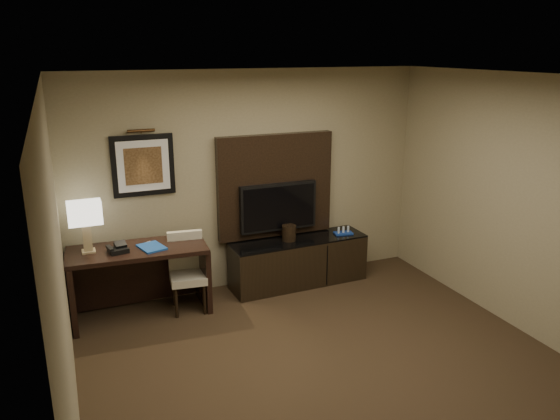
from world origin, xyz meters
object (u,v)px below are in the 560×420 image
desk_chair (188,277)px  table_lamp (86,226)px  credenza (298,261)px  tv (278,207)px  desk_phone (118,248)px  ice_bucket (289,233)px  desk (140,282)px  minibar_tray (343,231)px

desk_chair → table_lamp: table_lamp is taller
credenza → table_lamp: table_lamp is taller
tv → desk_phone: size_ratio=5.08×
credenza → ice_bucket: size_ratio=8.95×
ice_bucket → desk: bearing=-176.7°
credenza → ice_bucket: (-0.13, 0.01, 0.40)m
tv → ice_bucket: bearing=-54.5°
tv → ice_bucket: size_ratio=5.09×
ice_bucket → minibar_tray: bearing=-3.3°
credenza → desk_chair: bearing=-174.3°
desk → minibar_tray: 2.64m
desk_chair → desk_phone: size_ratio=4.24×
desk_chair → credenza: bearing=14.4°
table_lamp → minibar_tray: (3.13, -0.01, -0.46)m
desk_phone → ice_bucket: 2.10m
desk_phone → desk_chair: bearing=-14.4°
tv → desk_phone: 2.02m
ice_bucket → desk_phone: bearing=-175.5°
tv → desk_chair: (-1.25, -0.34, -0.60)m
credenza → table_lamp: (-2.51, -0.02, 0.81)m
desk → table_lamp: size_ratio=2.50×
tv → table_lamp: size_ratio=1.66×
tv → desk_phone: tv is taller
desk → desk_chair: desk_chair is taller
credenza → tv: bearing=145.9°
desk_chair → ice_bucket: desk_chair is taller
ice_bucket → desk_chair: bearing=-171.4°
desk → tv: bearing=11.3°
table_lamp → ice_bucket: (2.38, 0.03, -0.41)m
desk → ice_bucket: size_ratio=7.68×
tv → desk_phone: bearing=-171.6°
desk_chair → desk_phone: 0.86m
desk → ice_bucket: bearing=7.0°
credenza → minibar_tray: (0.62, -0.03, 0.34)m
tv → desk_chair: bearing=-165.0°
table_lamp → desk_phone: size_ratio=3.06×
desk_chair → minibar_tray: size_ratio=3.57×
credenza → tv: (-0.22, 0.14, 0.72)m
table_lamp → desk: bearing=-8.7°
minibar_tray → table_lamp: bearing=179.8°
tv → minibar_tray: (0.85, -0.17, -0.37)m
desk_phone → minibar_tray: desk_phone is taller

